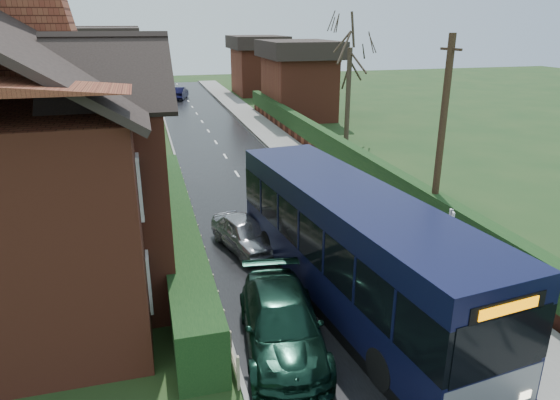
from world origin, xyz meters
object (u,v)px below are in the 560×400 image
object	(u,v)px
bus	(351,249)
brick_house	(14,143)
car_green	(282,323)
telegraph_pole	(441,140)
bus_stop_sign	(449,237)
car_silver	(245,233)

from	to	relation	value
bus	brick_house	bearing A→B (deg)	146.42
car_green	telegraph_pole	size ratio (longest dim) A/B	0.64
bus	bus_stop_sign	xyz separation A→B (m)	(3.20, -0.10, 0.03)
car_green	bus_stop_sign	distance (m)	6.07
car_green	bus_stop_sign	bearing A→B (deg)	22.50
brick_house	bus	xyz separation A→B (m)	(9.54, -4.82, -2.65)
car_silver	bus_stop_sign	bearing A→B (deg)	-54.15
brick_house	bus_stop_sign	bearing A→B (deg)	-21.09
telegraph_pole	bus_stop_sign	bearing A→B (deg)	-126.43
brick_house	car_silver	distance (m)	8.16
car_silver	bus_stop_sign	distance (m)	7.21
bus_stop_sign	brick_house	bearing A→B (deg)	177.19
car_silver	car_green	distance (m)	6.11
brick_house	telegraph_pole	size ratio (longest dim) A/B	1.91
brick_house	telegraph_pole	distance (m)	14.59
car_silver	bus	bearing A→B (deg)	-77.21
bus	telegraph_pole	size ratio (longest dim) A/B	1.53
car_green	telegraph_pole	xyz separation A→B (m)	(7.57, 5.30, 3.16)
car_silver	bus_stop_sign	xyz separation A→B (m)	(5.50, -4.52, 1.14)
bus	telegraph_pole	world-z (taller)	telegraph_pole
car_green	bus	bearing A→B (deg)	40.33
bus	bus_stop_sign	bearing A→B (deg)	-8.52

